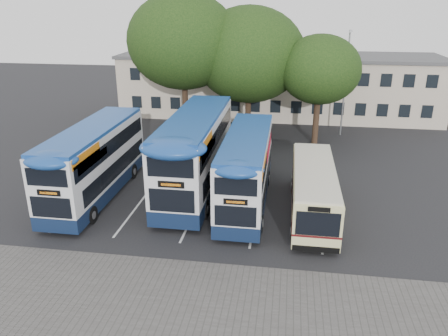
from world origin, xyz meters
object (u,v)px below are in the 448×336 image
bus_single (313,187)px  bus_dd_right (246,166)px  lamp_post (346,78)px  tree_right (320,70)px  bus_dd_mid (196,149)px  tree_left (183,41)px  tree_mid (249,55)px  bus_dd_left (95,159)px

bus_single → bus_dd_right: bearing=169.2°
lamp_post → tree_right: size_ratio=1.01×
lamp_post → bus_dd_mid: 17.37m
tree_right → tree_left: bearing=175.9°
tree_mid → bus_single: bearing=-70.9°
tree_right → bus_single: size_ratio=0.97×
lamp_post → tree_right: bearing=-130.3°
tree_mid → bus_dd_mid: bearing=-99.0°
lamp_post → tree_right: lamp_post is taller
tree_right → bus_dd_right: bearing=-110.1°
tree_left → tree_mid: (5.46, 0.96, -1.11)m
tree_left → tree_mid: size_ratio=1.10×
bus_dd_right → bus_single: size_ratio=1.10×
bus_dd_mid → tree_mid: bearing=81.0°
tree_mid → tree_right: (5.87, -1.77, -0.86)m
tree_right → bus_dd_right: size_ratio=0.88×
tree_mid → bus_single: 16.74m
tree_mid → tree_right: size_ratio=1.24×
lamp_post → bus_dd_left: (-16.11, -15.64, -2.65)m
tree_mid → tree_right: bearing=-16.8°
bus_dd_mid → bus_single: 7.60m
tree_left → tree_mid: bearing=9.9°
tree_left → bus_dd_mid: size_ratio=1.03×
tree_right → bus_dd_right: (-4.56, -12.45, -3.83)m
tree_left → bus_dd_mid: bearing=-73.6°
lamp_post → tree_mid: bearing=-172.6°
bus_dd_left → bus_dd_right: (9.15, 0.35, -0.10)m
tree_left → tree_right: (11.33, -0.81, -1.97)m
lamp_post → bus_dd_mid: lamp_post is taller
tree_left → bus_dd_left: size_ratio=1.15×
bus_dd_left → bus_single: bus_dd_left is taller
bus_dd_mid → lamp_post: bearing=53.3°
bus_dd_right → bus_single: bus_dd_right is taller
tree_left → tree_right: bearing=-4.1°
lamp_post → tree_right: (-2.41, -2.84, 1.08)m
tree_left → tree_right: 11.53m
lamp_post → tree_left: (-13.74, -2.03, 3.05)m
bus_dd_left → tree_left: bearing=80.1°
bus_single → tree_left: bearing=127.2°
tree_left → bus_dd_mid: (3.46, -11.77, -5.44)m
bus_dd_left → bus_single: (13.00, -0.39, -0.87)m
tree_left → bus_dd_mid: 13.42m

